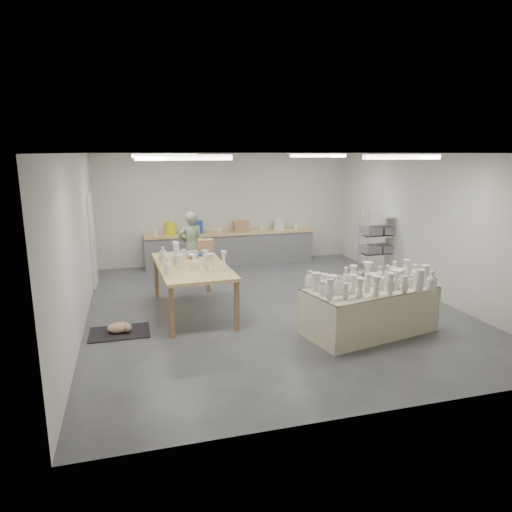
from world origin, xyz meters
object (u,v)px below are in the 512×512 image
object	(u,v)px
drying_table	(369,307)
potter	(191,246)
work_table	(192,264)
red_stool	(190,267)

from	to	relation	value
drying_table	potter	size ratio (longest dim) A/B	1.43
drying_table	work_table	bearing A→B (deg)	132.90
work_table	red_stool	bearing A→B (deg)	81.23
drying_table	red_stool	xyz separation A→B (m)	(-2.47, 4.35, -0.19)
drying_table	potter	bearing A→B (deg)	109.10
drying_table	work_table	world-z (taller)	work_table
potter	red_stool	bearing A→B (deg)	-93.12
drying_table	red_stool	size ratio (longest dim) A/B	7.06
work_table	red_stool	xyz separation A→B (m)	(0.27, 2.43, -0.67)
potter	red_stool	distance (m)	0.64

